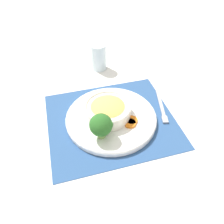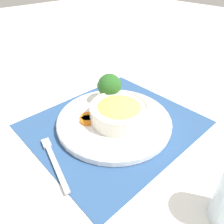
% 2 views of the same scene
% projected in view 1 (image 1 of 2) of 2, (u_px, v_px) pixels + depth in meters
% --- Properties ---
extents(ground_plane, '(4.00, 4.00, 0.00)m').
position_uv_depth(ground_plane, '(111.00, 120.00, 0.80)').
color(ground_plane, white).
extents(placemat, '(0.46, 0.40, 0.00)m').
position_uv_depth(placemat, '(111.00, 120.00, 0.80)').
color(placemat, '#2D5184').
rests_on(placemat, ground_plane).
extents(plate, '(0.33, 0.33, 0.02)m').
position_uv_depth(plate, '(111.00, 117.00, 0.79)').
color(plate, white).
rests_on(plate, placemat).
extents(bowl, '(0.17, 0.17, 0.06)m').
position_uv_depth(bowl, '(108.00, 109.00, 0.77)').
color(bowl, silver).
rests_on(bowl, plate).
extents(broccoli_floret, '(0.07, 0.07, 0.09)m').
position_uv_depth(broccoli_floret, '(101.00, 125.00, 0.68)').
color(broccoli_floret, '#759E51').
rests_on(broccoli_floret, plate).
extents(carrot_slice_near, '(0.04, 0.04, 0.01)m').
position_uv_depth(carrot_slice_near, '(130.00, 123.00, 0.76)').
color(carrot_slice_near, orange).
rests_on(carrot_slice_near, plate).
extents(carrot_slice_middle, '(0.04, 0.04, 0.01)m').
position_uv_depth(carrot_slice_middle, '(132.00, 120.00, 0.77)').
color(carrot_slice_middle, orange).
rests_on(carrot_slice_middle, plate).
extents(water_glass, '(0.07, 0.07, 0.12)m').
position_uv_depth(water_glass, '(99.00, 58.00, 1.01)').
color(water_glass, silver).
rests_on(water_glass, ground_plane).
extents(fork, '(0.06, 0.18, 0.01)m').
position_uv_depth(fork, '(162.00, 109.00, 0.83)').
color(fork, '#B7B7BC').
rests_on(fork, placemat).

